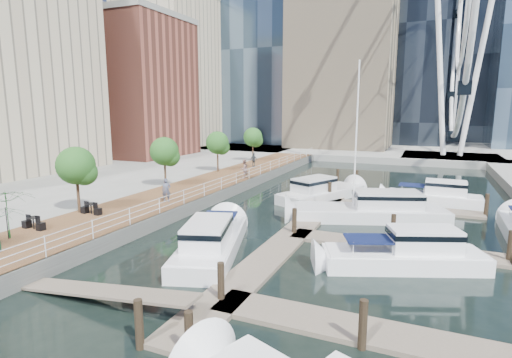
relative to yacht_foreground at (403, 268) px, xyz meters
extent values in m
plane|color=black|center=(-9.84, -5.07, 0.00)|extent=(520.00, 520.00, 0.00)
cube|color=brown|center=(-18.84, 9.93, 0.50)|extent=(6.00, 60.00, 1.00)
cube|color=#595954|center=(-15.84, 9.93, 0.50)|extent=(0.25, 60.00, 1.00)
cube|color=gray|center=(-45.84, 9.93, 0.50)|extent=(48.00, 90.00, 1.00)
cube|color=gray|center=(-9.84, 96.93, 0.50)|extent=(200.00, 114.00, 1.00)
cube|color=gray|center=(4.16, 46.93, 0.50)|extent=(14.00, 12.00, 1.00)
cube|color=#6D6051|center=(-6.84, 4.93, 0.10)|extent=(2.00, 32.00, 0.20)
cube|color=#6D6051|center=(-0.84, -7.07, 0.10)|extent=(12.00, 2.00, 0.20)
cube|color=#6D6051|center=(-0.84, 2.93, 0.10)|extent=(12.00, 2.00, 0.20)
cube|color=#6D6051|center=(-0.84, 12.93, 0.10)|extent=(12.00, 2.00, 0.20)
cube|color=#BCAD8E|center=(-43.84, 10.93, 14.00)|extent=(14.00, 16.00, 26.00)
cube|color=brown|center=(-39.84, 28.93, 11.00)|extent=(12.00, 14.00, 20.00)
cube|color=#BCAD8E|center=(-45.84, 44.93, 15.00)|extent=(14.00, 16.00, 28.00)
cylinder|color=white|center=(1.66, 46.93, 14.00)|extent=(0.80, 0.80, 26.00)
cylinder|color=white|center=(6.66, 46.93, 14.00)|extent=(0.80, 0.80, 26.00)
cylinder|color=#3F2B1C|center=(-21.24, -1.07, 2.20)|extent=(0.20, 0.20, 2.40)
sphere|color=#265B1E|center=(-21.24, -1.07, 4.30)|extent=(2.60, 2.60, 2.60)
cylinder|color=#3F2B1C|center=(-21.24, 8.93, 2.20)|extent=(0.20, 0.20, 2.40)
sphere|color=#265B1E|center=(-21.24, 8.93, 4.30)|extent=(2.60, 2.60, 2.60)
cylinder|color=#3F2B1C|center=(-21.24, 18.93, 2.20)|extent=(0.20, 0.20, 2.40)
sphere|color=#265B1E|center=(-21.24, 18.93, 4.30)|extent=(2.60, 2.60, 2.60)
cylinder|color=#3F2B1C|center=(-21.24, 28.93, 2.20)|extent=(0.20, 0.20, 2.40)
sphere|color=#265B1E|center=(-21.24, 28.93, 4.30)|extent=(2.60, 2.60, 2.60)
imported|color=#434759|center=(-17.57, 4.00, 1.91)|extent=(0.79, 0.76, 1.82)
imported|color=#8A675F|center=(-16.55, 16.00, 1.98)|extent=(1.05, 1.16, 1.96)
imported|color=#2F353B|center=(-18.93, 23.97, 1.86)|extent=(1.08, 0.62, 1.73)
imported|color=#103D13|center=(-20.30, -6.91, 2.37)|extent=(3.33, 3.38, 2.74)
camera|label=1|loc=(0.76, -20.96, 8.14)|focal=28.00mm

